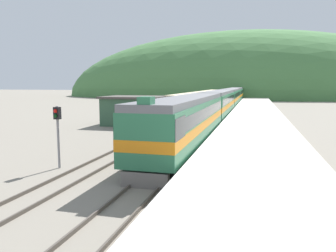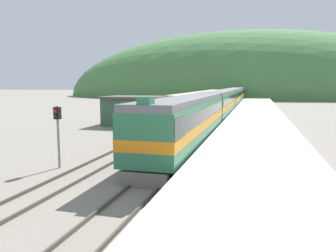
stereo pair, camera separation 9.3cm
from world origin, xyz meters
name	(u,v)px [view 1 (the left image)]	position (x,y,z in m)	size (l,w,h in m)	color
track_main	(229,108)	(0.00, 70.00, 0.08)	(1.52, 180.00, 0.16)	#4C443D
track_siding	(208,108)	(-4.20, 70.00, 0.08)	(1.52, 180.00, 0.16)	#4C443D
platform	(256,117)	(5.12, 50.00, 0.48)	(6.92, 140.00, 0.98)	#BCB5A5
distant_hills	(242,97)	(0.00, 133.29, 0.00)	(142.67, 64.20, 49.57)	#477A42
station_shed	(135,110)	(-9.05, 40.85, 1.75)	(7.35, 5.84, 3.46)	#385B42
express_train_lead_car	(187,120)	(0.00, 27.99, 2.17)	(3.04, 20.89, 4.33)	black
carriage_second	(219,104)	(0.00, 50.49, 2.16)	(3.03, 21.89, 3.97)	black
carriage_third	(231,97)	(0.00, 73.26, 2.16)	(3.03, 21.89, 3.97)	black
carriage_fourth	(237,94)	(0.00, 96.02, 2.16)	(3.03, 21.89, 3.97)	black
carriage_fifth	(240,92)	(0.00, 118.79, 2.16)	(3.03, 21.89, 3.97)	black
siding_train	(204,101)	(-4.20, 63.61, 1.84)	(2.90, 44.21, 3.56)	black
signal_post_siding	(57,124)	(-6.10, 20.20, 2.63)	(0.36, 0.42, 3.65)	gray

